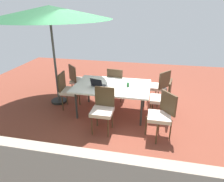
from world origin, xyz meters
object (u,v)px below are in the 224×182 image
object	(u,v)px
dining_table	(112,87)
patio_umbrella	(49,13)
laptop	(98,84)
cup	(128,85)
chair_southeast	(78,79)
chair_south	(116,82)
chair_southwest	(160,85)
chair_north	(103,108)
chair_west	(162,97)
chair_east	(68,89)
chair_northwest	(162,113)

from	to	relation	value
dining_table	patio_umbrella	bearing A→B (deg)	-10.25
laptop	cup	world-z (taller)	laptop
cup	chair_southeast	bearing A→B (deg)	-26.28
chair_south	laptop	size ratio (longest dim) A/B	2.59
chair_southwest	chair_southeast	bearing A→B (deg)	-51.76
chair_north	chair_west	xyz separation A→B (m)	(-1.27, -0.83, 0.00)
laptop	cup	xyz separation A→B (m)	(-0.72, -0.13, 0.00)
chair_southwest	chair_east	size ratio (longest dim) A/B	1.00
chair_south	laptop	world-z (taller)	chair_south
dining_table	chair_northwest	bearing A→B (deg)	146.36
chair_north	laptop	bearing A→B (deg)	115.69
dining_table	patio_umbrella	world-z (taller)	patio_umbrella
chair_north	chair_east	distance (m)	1.44
dining_table	cup	world-z (taller)	cup
chair_northwest	chair_southwest	xyz separation A→B (m)	(0.04, -1.59, 0.00)
chair_east	cup	xyz separation A→B (m)	(-1.59, 0.02, 0.25)
chair_north	chair_east	world-z (taller)	same
chair_southwest	cup	distance (m)	1.13
laptop	cup	size ratio (longest dim) A/B	3.81
dining_table	chair_southwest	xyz separation A→B (m)	(-1.17, -0.78, -0.16)
patio_umbrella	chair_northwest	size ratio (longest dim) A/B	3.17
chair_north	chair_northwest	size ratio (longest dim) A/B	1.00
chair_north	cup	world-z (taller)	chair_north
chair_north	chair_southeast	bearing A→B (deg)	128.57
dining_table	chair_southeast	bearing A→B (deg)	-33.27
dining_table	chair_southwest	bearing A→B (deg)	-146.45
dining_table	chair_north	distance (m)	0.84
chair_northwest	chair_south	size ratio (longest dim) A/B	1.00
chair_southwest	laptop	distance (m)	1.77
chair_south	chair_southwest	bearing A→B (deg)	-172.24
chair_northwest	chair_south	world-z (taller)	same
chair_south	chair_southwest	xyz separation A→B (m)	(-1.21, -0.01, 0.00)
chair_north	patio_umbrella	bearing A→B (deg)	147.34
chair_south	cup	bearing A→B (deg)	126.62
patio_umbrella	chair_south	size ratio (longest dim) A/B	3.17
chair_south	chair_southeast	bearing A→B (deg)	5.41
dining_table	chair_south	world-z (taller)	chair_south
chair_southeast	chair_east	world-z (taller)	same
chair_southeast	chair_east	bearing A→B (deg)	137.25
laptop	cup	bearing A→B (deg)	-152.44
chair_southeast	laptop	size ratio (longest dim) A/B	2.59
chair_northwest	chair_southeast	bearing A→B (deg)	-162.92
dining_table	chair_south	distance (m)	0.78
laptop	chair_south	bearing A→B (deg)	-90.91
chair_east	chair_west	distance (m)	2.43
chair_southeast	cup	size ratio (longest dim) A/B	9.87
cup	chair_east	bearing A→B (deg)	-0.79
chair_northwest	chair_east	bearing A→B (deg)	-148.54
chair_north	chair_west	size ratio (longest dim) A/B	1.00
chair_south	cup	xyz separation A→B (m)	(-0.43, 0.76, 0.25)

